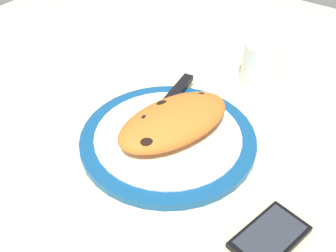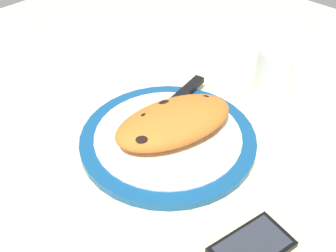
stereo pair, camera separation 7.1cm
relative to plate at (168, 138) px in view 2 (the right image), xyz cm
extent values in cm
cube|color=beige|center=(0.00, 0.00, -2.33)|extent=(150.00, 150.00, 3.00)
cylinder|color=navy|center=(0.00, 0.00, -0.11)|extent=(31.62, 31.62, 1.45)
cylinder|color=white|center=(0.00, 0.00, 0.76)|extent=(26.40, 26.40, 0.30)
ellipsoid|color=orange|center=(1.06, -0.52, 3.55)|extent=(24.58, 17.41, 5.28)
ellipsoid|color=black|center=(8.52, -1.20, 5.15)|extent=(2.01, 1.83, 0.60)
ellipsoid|color=black|center=(-6.92, -0.87, 4.87)|extent=(2.71, 2.41, 0.81)
ellipsoid|color=black|center=(1.75, 2.43, 5.48)|extent=(2.96, 2.74, 0.87)
ellipsoid|color=black|center=(-3.04, 2.52, 5.46)|extent=(2.18, 1.83, 0.69)
cube|color=silver|center=(-0.83, -8.50, 1.11)|extent=(11.42, 2.44, 0.40)
cube|color=silver|center=(6.80, -7.45, 1.11)|extent=(4.26, 2.72, 0.40)
cube|color=silver|center=(-0.65, 3.95, 1.11)|extent=(14.45, 4.05, 0.40)
cube|color=black|center=(11.78, 6.12, 1.51)|extent=(11.03, 3.83, 1.20)
cube|color=black|center=(-8.12, -23.86, -0.33)|extent=(12.38, 8.79, 1.00)
cube|color=#2D333D|center=(-8.12, -23.86, 0.25)|extent=(10.86, 7.54, 0.16)
cylinder|color=silver|center=(27.61, -3.92, 3.70)|extent=(7.62, 7.62, 9.07)
cylinder|color=silver|center=(27.61, -3.92, 1.69)|extent=(7.01, 7.01, 4.64)
camera|label=1|loc=(-44.14, -32.42, 48.71)|focal=43.54mm
camera|label=2|loc=(-39.55, -37.88, 48.71)|focal=43.54mm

